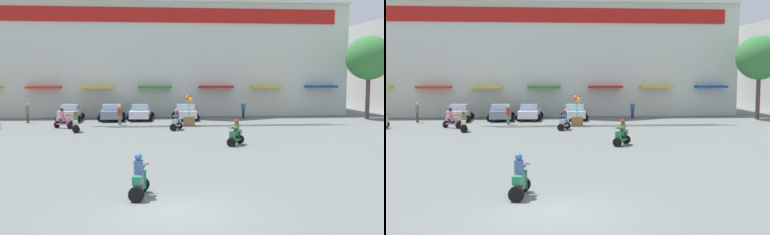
% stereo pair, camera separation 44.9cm
% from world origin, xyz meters
% --- Properties ---
extents(ground_plane, '(128.00, 128.00, 0.00)m').
position_xyz_m(ground_plane, '(0.00, 13.00, 0.00)').
color(ground_plane, slate).
extents(colonial_building, '(37.72, 17.57, 21.69)m').
position_xyz_m(colonial_building, '(-0.00, 36.39, 9.16)').
color(colonial_building, silver).
rests_on(colonial_building, ground).
extents(plaza_tree_1, '(4.25, 3.61, 7.59)m').
position_xyz_m(plaza_tree_1, '(19.16, 26.20, 5.55)').
color(plaza_tree_1, brown).
rests_on(plaza_tree_1, ground).
extents(parked_car_0, '(2.34, 4.37, 1.46)m').
position_xyz_m(parked_car_0, '(-7.65, 26.72, 0.74)').
color(parked_car_0, beige).
rests_on(parked_car_0, ground).
extents(parked_car_1, '(2.60, 4.48, 1.42)m').
position_xyz_m(parked_car_1, '(-4.09, 27.11, 0.73)').
color(parked_car_1, gray).
rests_on(parked_car_1, ground).
extents(parked_car_2, '(2.46, 4.57, 1.40)m').
position_xyz_m(parked_car_2, '(-1.54, 27.24, 0.72)').
color(parked_car_2, silver).
rests_on(parked_car_2, ground).
extents(parked_car_3, '(2.53, 3.88, 1.42)m').
position_xyz_m(parked_car_3, '(2.46, 26.91, 0.72)').
color(parked_car_3, silver).
rests_on(parked_car_3, ground).
extents(scooter_rider_0, '(1.05, 1.50, 1.49)m').
position_xyz_m(scooter_rider_0, '(1.23, 19.62, 0.62)').
color(scooter_rider_0, black).
rests_on(scooter_rider_0, ground).
extents(scooter_rider_4, '(1.48, 1.15, 1.55)m').
position_xyz_m(scooter_rider_4, '(-7.29, 21.43, 0.63)').
color(scooter_rider_4, black).
rests_on(scooter_rider_4, ground).
extents(scooter_rider_5, '(1.23, 1.53, 1.50)m').
position_xyz_m(scooter_rider_5, '(4.24, 12.28, 0.63)').
color(scooter_rider_5, black).
rests_on(scooter_rider_5, ground).
extents(scooter_rider_6, '(0.82, 1.53, 1.51)m').
position_xyz_m(scooter_rider_6, '(-5.99, 19.15, 0.63)').
color(scooter_rider_6, black).
rests_on(scooter_rider_6, ground).
extents(scooter_rider_7, '(0.70, 1.53, 1.51)m').
position_xyz_m(scooter_rider_7, '(-1.08, 1.76, 0.62)').
color(scooter_rider_7, black).
rests_on(scooter_rider_7, ground).
extents(pedestrian_0, '(0.53, 0.53, 1.59)m').
position_xyz_m(pedestrian_0, '(-3.15, 23.31, 0.90)').
color(pedestrian_0, slate).
rests_on(pedestrian_0, ground).
extents(pedestrian_1, '(0.41, 0.41, 1.67)m').
position_xyz_m(pedestrian_1, '(-10.97, 25.53, 0.96)').
color(pedestrian_1, '#404038').
rests_on(pedestrian_1, ground).
extents(pedestrian_2, '(0.44, 0.44, 1.54)m').
position_xyz_m(pedestrian_2, '(7.91, 27.61, 0.86)').
color(pedestrian_2, navy).
rests_on(pedestrian_2, ground).
extents(balloon_vendor_cart, '(0.92, 0.73, 2.55)m').
position_xyz_m(balloon_vendor_cart, '(2.35, 22.02, 0.98)').
color(balloon_vendor_cart, '#93663F').
rests_on(balloon_vendor_cart, ground).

